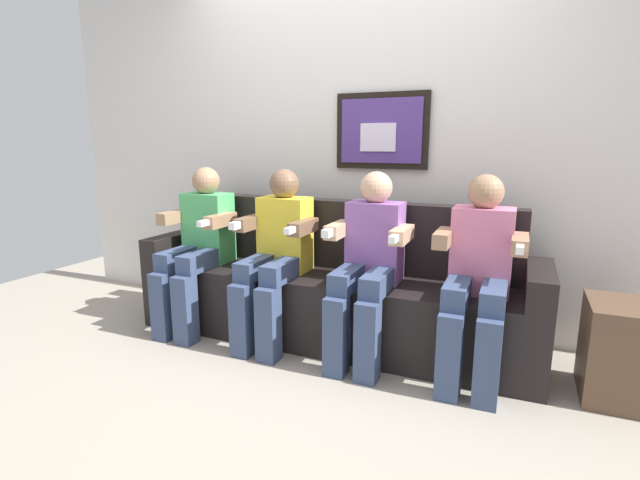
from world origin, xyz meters
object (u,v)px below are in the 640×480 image
(person_right_center, at_px, (369,260))
(person_left_center, at_px, (276,250))
(person_leftmost, at_px, (198,242))
(side_table_right, at_px, (628,353))
(couch, at_px, (331,293))
(person_rightmost, at_px, (479,271))

(person_right_center, bearing_deg, person_left_center, 180.00)
(person_leftmost, xyz_separation_m, person_right_center, (1.22, -0.00, 0.00))
(person_left_center, height_order, side_table_right, person_left_center)
(person_left_center, height_order, person_right_center, same)
(person_leftmost, bearing_deg, side_table_right, 1.37)
(person_left_center, bearing_deg, couch, 29.05)
(couch, xyz_separation_m, person_leftmost, (-0.91, -0.17, 0.29))
(person_left_center, xyz_separation_m, side_table_right, (1.95, 0.06, -0.36))
(couch, distance_m, side_table_right, 1.65)
(person_rightmost, height_order, side_table_right, person_rightmost)
(person_left_center, height_order, person_rightmost, same)
(couch, distance_m, person_right_center, 0.46)
(couch, bearing_deg, person_left_center, -150.95)
(person_rightmost, distance_m, side_table_right, 0.81)
(person_rightmost, bearing_deg, person_leftmost, 180.00)
(person_leftmost, xyz_separation_m, person_left_center, (0.61, -0.00, 0.00))
(person_left_center, relative_size, person_rightmost, 1.00)
(person_leftmost, height_order, side_table_right, person_leftmost)
(couch, distance_m, person_left_center, 0.46)
(person_leftmost, distance_m, person_left_center, 0.61)
(person_left_center, xyz_separation_m, person_right_center, (0.61, 0.00, 0.00))
(person_right_center, distance_m, side_table_right, 1.38)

